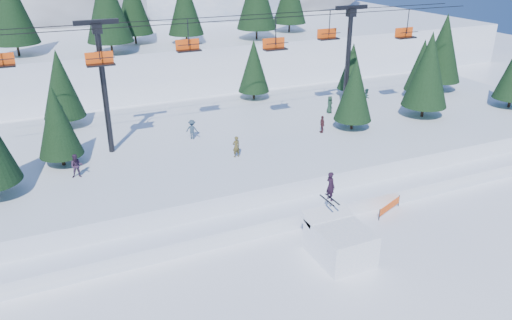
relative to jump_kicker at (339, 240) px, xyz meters
name	(u,v)px	position (x,y,z in m)	size (l,w,h in m)	color
ground	(324,273)	(-1.69, -1.19, -1.18)	(160.00, 160.00, 0.00)	white
mid_shelf	(218,148)	(-1.69, 16.81, 0.07)	(70.00, 22.00, 2.50)	white
berm	(266,205)	(-1.69, 6.81, -0.63)	(70.00, 6.00, 1.10)	white
jump_kicker	(339,240)	(0.00, 0.00, 0.00)	(3.08, 4.33, 5.10)	white
chairlift	(235,55)	(0.13, 16.86, 8.15)	(46.00, 3.21, 10.28)	black
conifer_stand	(236,85)	(0.33, 17.30, 5.46)	(64.32, 17.12, 8.50)	black
distant_skiers	(250,126)	(0.93, 15.70, 2.17)	(30.04, 7.85, 1.75)	#1B3525
banner_near	(389,206)	(6.28, 3.05, -0.64)	(2.64, 1.15, 0.90)	black
banner_far	(378,197)	(6.38, 4.53, -0.64)	(2.85, 0.29, 0.90)	black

